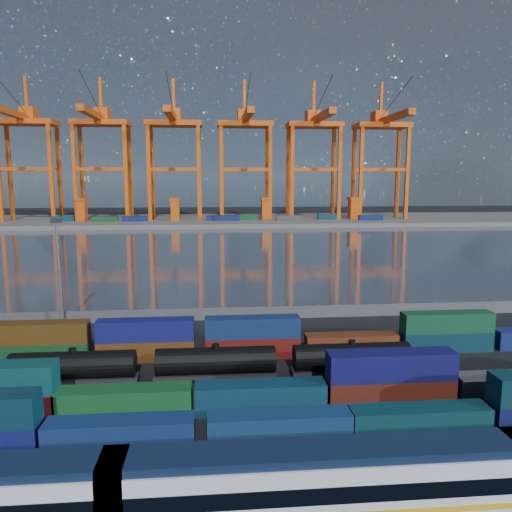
{
  "coord_description": "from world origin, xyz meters",
  "views": [
    {
      "loc": [
        -7.11,
        -49.7,
        22.44
      ],
      "look_at": [
        0.0,
        30.0,
        10.0
      ],
      "focal_mm": 35.0,
      "sensor_mm": 36.0,
      "label": 1
    }
  ],
  "objects": [
    {
      "name": "ground",
      "position": [
        0.0,
        0.0,
        0.0
      ],
      "size": [
        700.0,
        700.0,
        0.0
      ],
      "primitive_type": "plane",
      "color": "black",
      "rests_on": "ground"
    },
    {
      "name": "harbor_water",
      "position": [
        0.0,
        105.0,
        0.01
      ],
      "size": [
        700.0,
        700.0,
        0.0
      ],
      "primitive_type": "plane",
      "color": "#323C49",
      "rests_on": "ground"
    },
    {
      "name": "far_quay",
      "position": [
        0.0,
        210.0,
        1.0
      ],
      "size": [
        700.0,
        70.0,
        2.0
      ],
      "primitive_type": "cube",
      "color": "#514F4C",
      "rests_on": "ground"
    },
    {
      "name": "distant_mountains",
      "position": [
        63.02,
        1600.0,
        220.29
      ],
      "size": [
        2470.0,
        1100.0,
        520.0
      ],
      "color": "#1E2630",
      "rests_on": "ground"
    },
    {
      "name": "passenger_train",
      "position": [
        -0.26,
        -21.3,
        2.95
      ],
      "size": [
        79.67,
        3.42,
        5.86
      ],
      "color": "silver",
      "rests_on": "ground"
    },
    {
      "name": "container_row_south",
      "position": [
        -9.12,
        -10.09,
        2.05
      ],
      "size": [
        141.03,
        2.5,
        5.34
      ],
      "color": "#383B3D",
      "rests_on": "ground"
    },
    {
      "name": "container_row_mid",
      "position": [
        -1.82,
        -3.92,
        2.17
      ],
      "size": [
        142.75,
        2.59,
        5.52
      ],
      "color": "#414547",
      "rests_on": "ground"
    },
    {
      "name": "container_row_north",
      "position": [
        1.13,
        10.97,
        2.04
      ],
      "size": [
        129.02,
        2.43,
        5.18
      ],
      "color": "navy",
      "rests_on": "ground"
    },
    {
      "name": "waterfront_fence",
      "position": [
        -0.0,
        28.0,
        1.0
      ],
      "size": [
        160.12,
        0.12,
        2.2
      ],
      "color": "#595B5E",
      "rests_on": "ground"
    },
    {
      "name": "yard_light_mast",
      "position": [
        -30.0,
        26.0,
        9.3
      ],
      "size": [
        1.6,
        0.4,
        16.6
      ],
      "color": "slate",
      "rests_on": "ground"
    },
    {
      "name": "gantry_cranes",
      "position": [
        -7.5,
        203.12,
        43.46
      ],
      "size": [
        202.27,
        52.36,
        70.9
      ],
      "color": "#E1520F",
      "rests_on": "ground"
    },
    {
      "name": "quay_containers",
      "position": [
        -11.0,
        195.46,
        3.3
      ],
      "size": [
        172.58,
        10.99,
        2.6
      ],
      "color": "navy",
      "rests_on": "far_quay"
    },
    {
      "name": "straddle_carriers",
      "position": [
        -2.5,
        200.0,
        7.82
      ],
      "size": [
        140.0,
        7.0,
        11.1
      ],
      "color": "#E1520F",
      "rests_on": "far_quay"
    }
  ]
}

